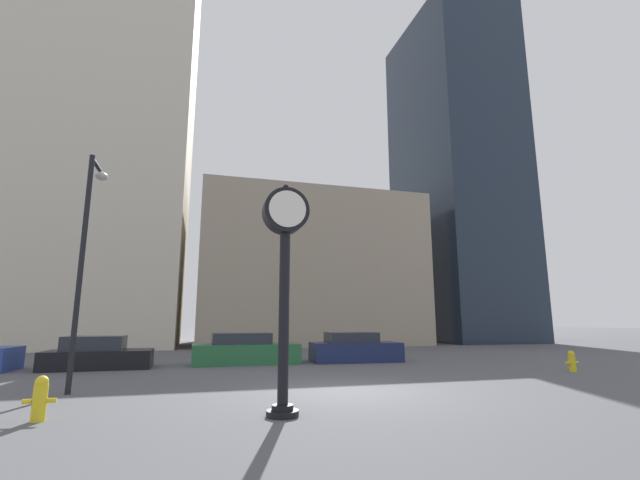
# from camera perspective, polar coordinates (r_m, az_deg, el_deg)

# --- Properties ---
(ground_plane) EXTENTS (200.00, 200.00, 0.00)m
(ground_plane) POSITION_cam_1_polar(r_m,az_deg,el_deg) (11.96, 3.96, -19.51)
(ground_plane) COLOR #515156
(building_tall_tower) EXTENTS (15.27, 12.00, 39.68)m
(building_tall_tower) POSITION_cam_1_polar(r_m,az_deg,el_deg) (40.51, -27.97, 17.02)
(building_tall_tower) COLOR beige
(building_tall_tower) RESTS_ON ground_plane
(building_storefront_row) EXTENTS (17.38, 12.00, 11.78)m
(building_storefront_row) POSITION_cam_1_polar(r_m,az_deg,el_deg) (36.38, -2.04, -4.30)
(building_storefront_row) COLOR gray
(building_storefront_row) RESTS_ON ground_plane
(building_glass_modern) EXTENTS (8.51, 12.00, 31.89)m
(building_glass_modern) POSITION_cam_1_polar(r_m,az_deg,el_deg) (44.66, 17.57, 8.23)
(building_glass_modern) COLOR #1E2838
(building_glass_modern) RESTS_ON ground_plane
(street_clock) EXTENTS (0.95, 0.64, 4.72)m
(street_clock) POSITION_cam_1_polar(r_m,az_deg,el_deg) (8.93, -4.71, -2.12)
(street_clock) COLOR black
(street_clock) RESTS_ON ground_plane
(car_black) EXTENTS (3.90, 1.91, 1.25)m
(car_black) POSITION_cam_1_polar(r_m,az_deg,el_deg) (19.28, -27.51, -13.44)
(car_black) COLOR black
(car_black) RESTS_ON ground_plane
(car_green) EXTENTS (4.55, 1.91, 1.31)m
(car_green) POSITION_cam_1_polar(r_m,az_deg,el_deg) (19.40, -9.98, -14.31)
(car_green) COLOR #236038
(car_green) RESTS_ON ground_plane
(car_navy) EXTENTS (4.11, 2.08, 1.31)m
(car_navy) POSITION_cam_1_polar(r_m,az_deg,el_deg) (20.24, 4.63, -14.28)
(car_navy) COLOR #19234C
(car_navy) RESTS_ON ground_plane
(fire_hydrant_near) EXTENTS (0.56, 0.24, 0.82)m
(fire_hydrant_near) POSITION_cam_1_polar(r_m,az_deg,el_deg) (9.99, -33.27, -17.19)
(fire_hydrant_near) COLOR yellow
(fire_hydrant_near) RESTS_ON ground_plane
(fire_hydrant_far) EXTENTS (0.55, 0.24, 0.75)m
(fire_hydrant_far) POSITION_cam_1_polar(r_m,az_deg,el_deg) (18.67, 30.56, -13.73)
(fire_hydrant_far) COLOR yellow
(fire_hydrant_far) RESTS_ON ground_plane
(street_lamp_left) EXTENTS (0.36, 1.57, 6.40)m
(street_lamp_left) POSITION_cam_1_polar(r_m,az_deg,el_deg) (13.60, -28.53, 0.85)
(street_lamp_left) COLOR black
(street_lamp_left) RESTS_ON ground_plane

